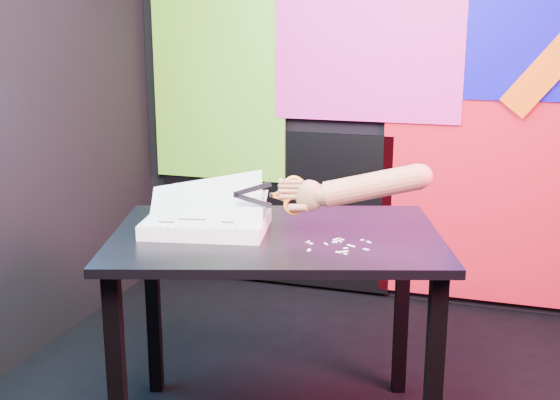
% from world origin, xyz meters
% --- Properties ---
extents(room, '(3.01, 3.01, 2.71)m').
position_xyz_m(room, '(0.00, 0.00, 1.35)').
color(room, black).
rests_on(room, ground).
extents(backdrop, '(2.88, 0.05, 2.08)m').
position_xyz_m(backdrop, '(0.06, 1.46, 0.96)').
color(backdrop, red).
rests_on(backdrop, ground).
extents(work_table, '(1.26, 1.01, 0.75)m').
position_xyz_m(work_table, '(-0.28, 0.08, 0.65)').
color(work_table, black).
rests_on(work_table, ground).
extents(printout_stack, '(0.46, 0.37, 0.21)m').
position_xyz_m(printout_stack, '(-0.51, 0.04, 0.78)').
color(printout_stack, white).
rests_on(printout_stack, work_table).
extents(scissors, '(0.23, 0.06, 0.13)m').
position_xyz_m(scissors, '(-0.24, 0.08, 0.88)').
color(scissors, '#A2A3AE').
rests_on(scissors, printout_stack).
extents(hand_forearm, '(0.48, 0.16, 0.17)m').
position_xyz_m(hand_forearm, '(-0.01, 0.14, 0.91)').
color(hand_forearm, '#8E6644').
rests_on(hand_forearm, work_table).
extents(paper_clippings, '(0.21, 0.17, 0.00)m').
position_xyz_m(paper_clippings, '(-0.05, 0.01, 0.75)').
color(paper_clippings, white).
rests_on(paper_clippings, work_table).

